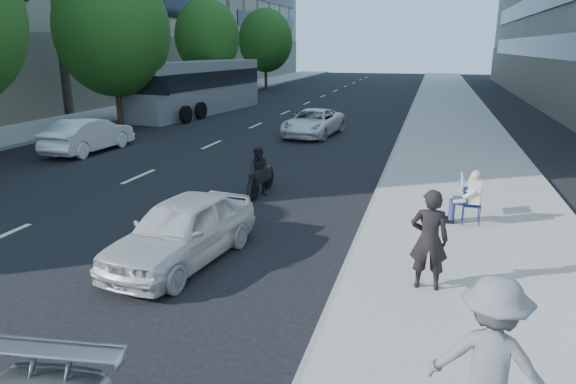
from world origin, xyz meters
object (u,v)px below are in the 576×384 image
(white_sedan_mid, at_px, (89,135))
(white_sedan_far, at_px, (313,123))
(seated_protester, at_px, (468,194))
(pedestrian_woman, at_px, (429,239))
(motorcycle, at_px, (260,173))
(white_sedan_near, at_px, (182,230))
(bus, at_px, (199,88))
(jogger, at_px, (490,363))

(white_sedan_mid, distance_m, white_sedan_far, 10.27)
(seated_protester, bearing_deg, white_sedan_far, 118.34)
(pedestrian_woman, height_order, motorcycle, pedestrian_woman)
(white_sedan_near, bearing_deg, bus, 122.12)
(seated_protester, xyz_separation_m, bus, (-15.61, 18.62, 0.76))
(white_sedan_mid, relative_size, motorcycle, 2.10)
(white_sedan_near, distance_m, bus, 24.35)
(pedestrian_woman, relative_size, bus, 0.14)
(seated_protester, distance_m, white_sedan_mid, 15.57)
(pedestrian_woman, distance_m, bus, 26.83)
(seated_protester, bearing_deg, jogger, -91.49)
(jogger, distance_m, white_sedan_far, 20.40)
(seated_protester, xyz_separation_m, pedestrian_woman, (-0.84, -3.77, 0.17))
(white_sedan_far, bearing_deg, seated_protester, -55.76)
(white_sedan_mid, bearing_deg, pedestrian_woman, 147.32)
(pedestrian_woman, height_order, white_sedan_far, pedestrian_woman)
(white_sedan_near, bearing_deg, seated_protester, 40.31)
(white_sedan_far, relative_size, motorcycle, 2.25)
(seated_protester, height_order, pedestrian_woman, pedestrian_woman)
(bus, bearing_deg, pedestrian_woman, -49.22)
(jogger, relative_size, pedestrian_woman, 1.06)
(white_sedan_near, xyz_separation_m, white_sedan_mid, (-8.90, 9.20, 0.04))
(white_sedan_far, bearing_deg, white_sedan_near, -80.87)
(white_sedan_far, bearing_deg, jogger, -66.10)
(pedestrian_woman, xyz_separation_m, motorcycle, (-4.83, 5.27, -0.40))
(jogger, bearing_deg, white_sedan_near, -27.36)
(pedestrian_woman, bearing_deg, motorcycle, -49.13)
(jogger, bearing_deg, pedestrian_woman, -72.10)
(jogger, bearing_deg, white_sedan_mid, -34.62)
(jogger, height_order, white_sedan_mid, jogger)
(seated_protester, height_order, bus, bus)
(white_sedan_near, distance_m, white_sedan_mid, 12.80)
(seated_protester, bearing_deg, white_sedan_mid, 158.80)
(seated_protester, relative_size, jogger, 0.69)
(pedestrian_woman, bearing_deg, white_sedan_mid, -36.19)
(bus, bearing_deg, white_sedan_far, -28.42)
(motorcycle, xyz_separation_m, bus, (-9.93, 17.12, 1.00))
(pedestrian_woman, distance_m, white_sedan_mid, 16.59)
(white_sedan_mid, xyz_separation_m, motorcycle, (8.83, -4.13, -0.07))
(jogger, relative_size, white_sedan_mid, 0.44)
(motorcycle, bearing_deg, pedestrian_woman, -43.86)
(white_sedan_far, bearing_deg, motorcycle, -79.66)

